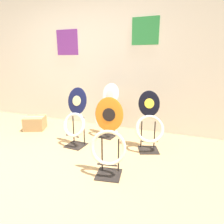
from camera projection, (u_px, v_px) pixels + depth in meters
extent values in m
plane|color=tan|center=(1.00, 176.00, 2.28)|extent=(14.00, 14.00, 0.00)
cube|color=silver|center=(87.00, 59.00, 3.85)|extent=(8.00, 0.06, 2.60)
cube|color=#2D8E47|center=(145.00, 31.00, 3.30)|extent=(0.46, 0.01, 0.44)
cube|color=purple|center=(67.00, 42.00, 3.89)|extent=(0.47, 0.01, 0.47)
cube|color=black|center=(107.00, 136.00, 3.46)|extent=(0.31, 0.31, 0.01)
cylinder|color=black|center=(105.00, 121.00, 3.52)|extent=(0.02, 0.02, 0.43)
cylinder|color=black|center=(115.00, 123.00, 3.43)|extent=(0.02, 0.02, 0.43)
cylinder|color=black|center=(105.00, 127.00, 3.35)|extent=(0.22, 0.04, 0.02)
torus|color=silver|center=(106.00, 116.00, 3.35)|extent=(0.46, 0.29, 0.41)
ellipsoid|color=white|center=(110.00, 94.00, 3.38)|extent=(0.32, 0.17, 0.37)
ellipsoid|color=silver|center=(110.00, 94.00, 3.37)|extent=(0.14, 0.06, 0.14)
sphere|color=silver|center=(105.00, 105.00, 3.42)|extent=(0.02, 0.02, 0.02)
sphere|color=silver|center=(113.00, 106.00, 3.34)|extent=(0.02, 0.02, 0.02)
cube|color=black|center=(76.00, 145.00, 3.08)|extent=(0.30, 0.30, 0.01)
cylinder|color=black|center=(74.00, 129.00, 3.14)|extent=(0.02, 0.02, 0.44)
cylinder|color=black|center=(84.00, 131.00, 3.06)|extent=(0.02, 0.02, 0.44)
cylinder|color=black|center=(72.00, 136.00, 2.96)|extent=(0.22, 0.03, 0.02)
torus|color=silver|center=(74.00, 125.00, 2.97)|extent=(0.38, 0.21, 0.36)
ellipsoid|color=#141942|center=(77.00, 101.00, 2.97)|extent=(0.34, 0.13, 0.40)
ellipsoid|color=beige|center=(77.00, 101.00, 2.96)|extent=(0.15, 0.05, 0.15)
sphere|color=silver|center=(71.00, 114.00, 3.02)|extent=(0.02, 0.02, 0.02)
sphere|color=silver|center=(81.00, 115.00, 2.95)|extent=(0.02, 0.02, 0.02)
cube|color=black|center=(109.00, 174.00, 2.30)|extent=(0.33, 0.33, 0.01)
cylinder|color=black|center=(102.00, 154.00, 2.35)|extent=(0.02, 0.02, 0.40)
cylinder|color=black|center=(118.00, 155.00, 2.31)|extent=(0.02, 0.02, 0.40)
cylinder|color=black|center=(107.00, 165.00, 2.18)|extent=(0.22, 0.06, 0.02)
torus|color=beige|center=(108.00, 148.00, 2.19)|extent=(0.42, 0.21, 0.40)
ellipsoid|color=orange|center=(109.00, 114.00, 2.15)|extent=(0.32, 0.11, 0.38)
ellipsoid|color=black|center=(109.00, 115.00, 2.13)|extent=(0.14, 0.04, 0.14)
sphere|color=silver|center=(101.00, 131.00, 2.20)|extent=(0.02, 0.02, 0.02)
sphere|color=silver|center=(117.00, 132.00, 2.17)|extent=(0.02, 0.02, 0.02)
cube|color=black|center=(148.00, 150.00, 2.92)|extent=(0.36, 0.36, 0.01)
cylinder|color=black|center=(141.00, 134.00, 2.95)|extent=(0.02, 0.02, 0.40)
cylinder|color=black|center=(155.00, 134.00, 2.95)|extent=(0.02, 0.02, 0.40)
cylinder|color=black|center=(150.00, 141.00, 2.80)|extent=(0.22, 0.10, 0.02)
torus|color=beige|center=(150.00, 129.00, 2.81)|extent=(0.46, 0.36, 0.38)
ellipsoid|color=black|center=(149.00, 104.00, 2.86)|extent=(0.33, 0.24, 0.36)
ellipsoid|color=yellow|center=(149.00, 103.00, 2.84)|extent=(0.15, 0.09, 0.14)
sphere|color=silver|center=(143.00, 117.00, 2.85)|extent=(0.02, 0.02, 0.02)
sphere|color=silver|center=(155.00, 117.00, 2.85)|extent=(0.02, 0.02, 0.02)
cube|color=#A37F51|center=(35.00, 123.00, 3.77)|extent=(0.46, 0.44, 0.24)
cube|color=#B7AD89|center=(34.00, 117.00, 3.74)|extent=(0.33, 0.18, 0.00)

